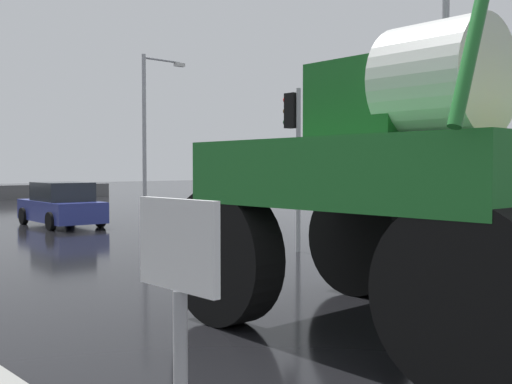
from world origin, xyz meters
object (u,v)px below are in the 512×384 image
oversize_sprayer (401,184)px  traffic_signal_near_right (294,133)px  lane_arrow_sign (179,311)px  streetlight_far_right (148,123)px  streetlight_near_right (447,69)px  sedan_ahead (61,205)px

oversize_sprayer → traffic_signal_near_right: size_ratio=1.33×
lane_arrow_sign → streetlight_far_right: 25.04m
streetlight_far_right → lane_arrow_sign: bearing=-122.3°
traffic_signal_near_right → streetlight_near_right: size_ratio=0.49×
sedan_ahead → streetlight_far_right: streetlight_far_right is taller
lane_arrow_sign → oversize_sprayer: (4.68, 1.89, 0.48)m
streetlight_near_right → streetlight_far_right: (1.57, 15.72, -0.40)m
traffic_signal_near_right → sedan_ahead: bearing=97.6°
lane_arrow_sign → streetlight_near_right: streetlight_near_right is taller
traffic_signal_near_right → streetlight_far_right: size_ratio=0.55×
lane_arrow_sign → oversize_sprayer: size_ratio=0.33×
traffic_signal_near_right → streetlight_near_right: 4.05m
streetlight_near_right → streetlight_far_right: streetlight_near_right is taller
streetlight_near_right → sedan_ahead: bearing=108.8°
lane_arrow_sign → streetlight_near_right: bearing=24.4°
oversize_sprayer → lane_arrow_sign: bearing=112.9°
lane_arrow_sign → oversize_sprayer: 5.07m
streetlight_far_right → sedan_ahead: bearing=-149.3°
lane_arrow_sign → traffic_signal_near_right: size_ratio=0.44×
lane_arrow_sign → streetlight_near_right: size_ratio=0.22×
oversize_sprayer → streetlight_far_right: 21.12m
oversize_sprayer → streetlight_near_right: streetlight_near_right is taller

